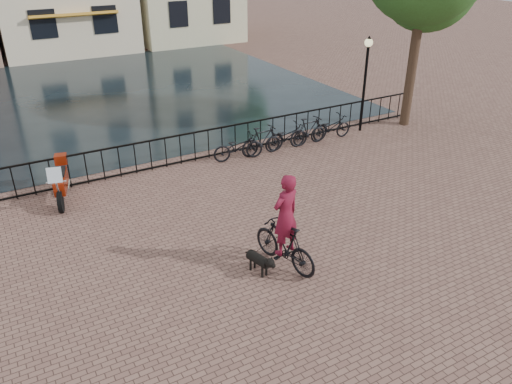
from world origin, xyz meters
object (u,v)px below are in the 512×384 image
dog (258,262)px  motorcycle (60,178)px  cyclist (285,227)px  lamp_post (366,69)px

dog → motorcycle: size_ratio=0.44×
cyclist → motorcycle: (-3.75, 5.77, -0.32)m
lamp_post → cyclist: size_ratio=1.30×
cyclist → motorcycle: size_ratio=1.33×
cyclist → dog: 0.97m
cyclist → dog: cyclist is taller
lamp_post → cyclist: (-7.29, -6.06, -1.37)m
cyclist → lamp_post: bearing=-152.7°
cyclist → dog: size_ratio=3.04×
dog → cyclist: bearing=-19.2°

